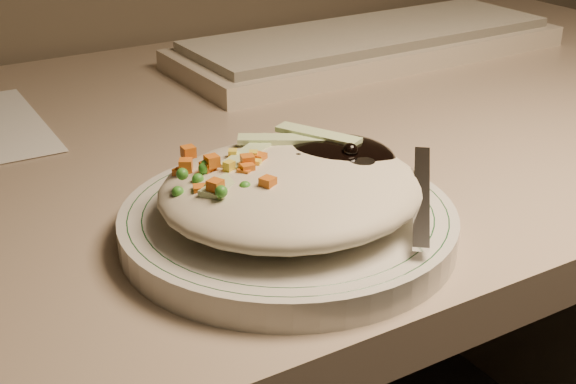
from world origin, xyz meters
TOP-DOWN VIEW (x-y plane):
  - desk at (0.00, 1.38)m, footprint 1.40×0.70m
  - plate at (-0.09, 1.16)m, footprint 0.24×0.24m
  - plate_rim at (-0.09, 1.16)m, footprint 0.23×0.23m
  - meal at (-0.09, 1.16)m, footprint 0.21×0.19m
  - keyboard at (0.25, 1.52)m, footprint 0.51×0.19m

SIDE VIEW (x-z plane):
  - desk at x=0.00m, z-range 0.17..0.91m
  - plate at x=-0.09m, z-range 0.74..0.76m
  - keyboard at x=0.25m, z-range 0.74..0.78m
  - plate_rim at x=-0.09m, z-range 0.76..0.76m
  - meal at x=-0.09m, z-range 0.76..0.81m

